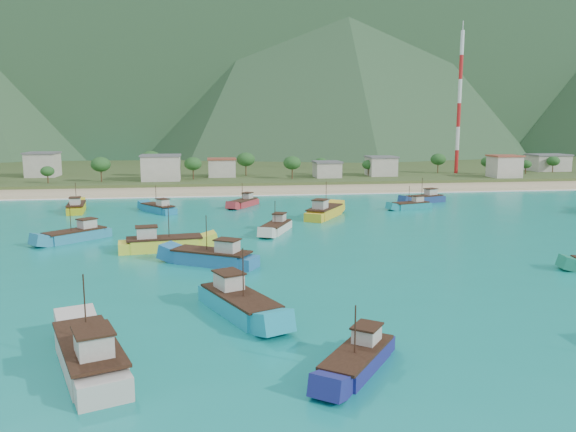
{
  "coord_description": "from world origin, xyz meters",
  "views": [
    {
      "loc": [
        -13.75,
        -73.58,
        18.18
      ],
      "look_at": [
        -0.58,
        18.0,
        3.0
      ],
      "focal_mm": 35.0,
      "sensor_mm": 36.0,
      "label": 1
    }
  ],
  "objects": [
    {
      "name": "boat_17",
      "position": [
        -2.35,
        19.62,
        0.68
      ],
      "size": [
        6.7,
        10.31,
        5.89
      ],
      "rotation": [
        0.0,
        0.0,
        2.73
      ],
      "color": "silver",
      "rests_on": "ground"
    },
    {
      "name": "boat_7",
      "position": [
        -5.81,
        50.85,
        0.64
      ],
      "size": [
        7.45,
        9.73,
        5.7
      ],
      "rotation": [
        0.0,
        0.0,
        2.6
      ],
      "color": "#B02E33",
      "rests_on": "ground"
    },
    {
      "name": "surf_line",
      "position": [
        0.0,
        69.5,
        0.0
      ],
      "size": [
        400.0,
        2.5,
        0.08
      ],
      "primitive_type": "cube",
      "color": "white",
      "rests_on": "ground"
    },
    {
      "name": "boat_22",
      "position": [
        -41.2,
        47.98,
        0.78
      ],
      "size": [
        4.65,
        11.24,
        6.44
      ],
      "rotation": [
        0.0,
        0.0,
        0.13
      ],
      "color": "gold",
      "rests_on": "ground"
    },
    {
      "name": "ground",
      "position": [
        0.0,
        0.0,
        0.0
      ],
      "size": [
        600.0,
        600.0,
        0.0
      ],
      "primitive_type": "plane",
      "color": "#0B7180",
      "rests_on": "ground"
    },
    {
      "name": "radio_tower",
      "position": [
        70.48,
        108.0,
        25.13
      ],
      "size": [
        1.2,
        1.2,
        47.07
      ],
      "color": "red",
      "rests_on": "ground"
    },
    {
      "name": "boat_9",
      "position": [
        -20.42,
        7.9,
        0.9
      ],
      "size": [
        12.45,
        5.16,
        7.14
      ],
      "rotation": [
        0.0,
        0.0,
        4.85
      ],
      "color": "yellow",
      "rests_on": "ground"
    },
    {
      "name": "boat_19",
      "position": [
        -13.29,
        -1.62,
        0.87
      ],
      "size": [
        11.86,
        8.94,
        6.93
      ],
      "rotation": [
        0.0,
        0.0,
        1.04
      ],
      "color": "#226AA1",
      "rests_on": "ground"
    },
    {
      "name": "boat_14",
      "position": [
        -11.01,
        -21.24,
        0.9
      ],
      "size": [
        8.03,
        12.41,
        7.09
      ],
      "rotation": [
        0.0,
        0.0,
        3.55
      ],
      "color": "#1A9FBA",
      "rests_on": "ground"
    },
    {
      "name": "boat_18",
      "position": [
        -2.87,
        -34.95,
        0.62
      ],
      "size": [
        7.87,
        9.24,
        5.58
      ],
      "rotation": [
        0.0,
        0.0,
        2.5
      ],
      "color": "navy",
      "rests_on": "ground"
    },
    {
      "name": "beach",
      "position": [
        0.0,
        79.0,
        0.0
      ],
      "size": [
        400.0,
        18.0,
        1.2
      ],
      "primitive_type": "cube",
      "color": "beige",
      "rests_on": "ground"
    },
    {
      "name": "land",
      "position": [
        0.0,
        140.0,
        0.0
      ],
      "size": [
        400.0,
        110.0,
        2.4
      ],
      "primitive_type": "cube",
      "color": "#385123",
      "rests_on": "ground"
    },
    {
      "name": "boat_6",
      "position": [
        30.02,
        42.06,
        0.59
      ],
      "size": [
        9.52,
        5.28,
        5.4
      ],
      "rotation": [
        0.0,
        0.0,
        1.87
      ],
      "color": "teal",
      "rests_on": "ground"
    },
    {
      "name": "vegetation",
      "position": [
        -4.39,
        103.31,
        5.2
      ],
      "size": [
        279.66,
        26.37,
        8.66
      ],
      "color": "#235623",
      "rests_on": "ground"
    },
    {
      "name": "boat_20",
      "position": [
        -24.08,
        44.7,
        0.69
      ],
      "size": [
        8.2,
        9.98,
        5.96
      ],
      "rotation": [
        0.0,
        0.0,
        0.61
      ],
      "color": "teal",
      "rests_on": "ground"
    },
    {
      "name": "boat_24",
      "position": [
        36.41,
        50.74,
        0.75
      ],
      "size": [
        11.06,
        6.87,
        6.29
      ],
      "rotation": [
        0.0,
        0.0,
        1.95
      ],
      "color": "navy",
      "rests_on": "ground"
    },
    {
      "name": "boat_23",
      "position": [
        8.85,
        33.34,
        0.96
      ],
      "size": [
        9.8,
        12.64,
        7.43
      ],
      "rotation": [
        0.0,
        0.0,
        5.73
      ],
      "color": "gold",
      "rests_on": "ground"
    },
    {
      "name": "boat_3",
      "position": [
        -22.77,
        -32.28,
        0.98
      ],
      "size": [
        7.93,
        13.3,
        7.55
      ],
      "rotation": [
        0.0,
        0.0,
        0.35
      ],
      "color": "beige",
      "rests_on": "ground"
    },
    {
      "name": "village",
      "position": [
        8.53,
        103.69,
        4.72
      ],
      "size": [
        215.17,
        31.84,
        7.29
      ],
      "color": "beige",
      "rests_on": "ground"
    },
    {
      "name": "mountains",
      "position": [
        -18.31,
        403.81,
        106.83
      ],
      "size": [
        1520.0,
        440.0,
        260.0
      ],
      "color": "slate",
      "rests_on": "ground"
    },
    {
      "name": "boat_4",
      "position": [
        -34.49,
        17.14,
        0.76
      ],
      "size": [
        10.03,
        9.57,
        6.33
      ],
      "rotation": [
        0.0,
        0.0,
        2.31
      ],
      "color": "teal",
      "rests_on": "ground"
    }
  ]
}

